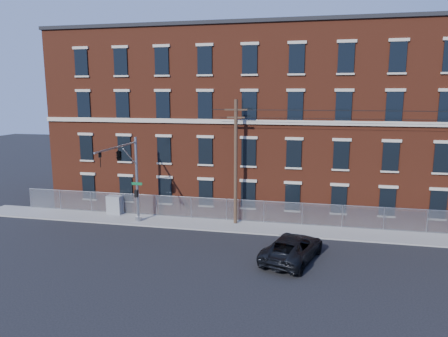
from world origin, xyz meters
The scene contains 8 objects.
ground centered at (0.00, 0.00, 0.00)m, with size 140.00×140.00×0.00m, color black.
sidewalk centered at (12.00, 5.00, 0.06)m, with size 65.00×3.00×0.12m, color gray.
mill_building centered at (12.00, 13.93, 8.15)m, with size 55.30×14.32×16.30m.
chain_link_fence centered at (12.00, 6.30, 1.06)m, with size 59.06×0.06×1.85m.
traffic_signal_mast centered at (-6.00, 2.18, 5.39)m, with size 0.90×6.75×7.00m.
utility_pole_near centered at (2.00, 5.60, 5.34)m, with size 1.80×0.28×10.00m.
pickup_truck centered at (6.90, -0.83, 0.82)m, with size 2.71×5.87×1.63m, color black.
utility_cabinet centered at (-8.88, 6.00, 0.93)m, with size 1.30×0.65×1.62m, color gray.
Camera 1 is at (7.83, -26.28, 10.54)m, focal length 33.07 mm.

